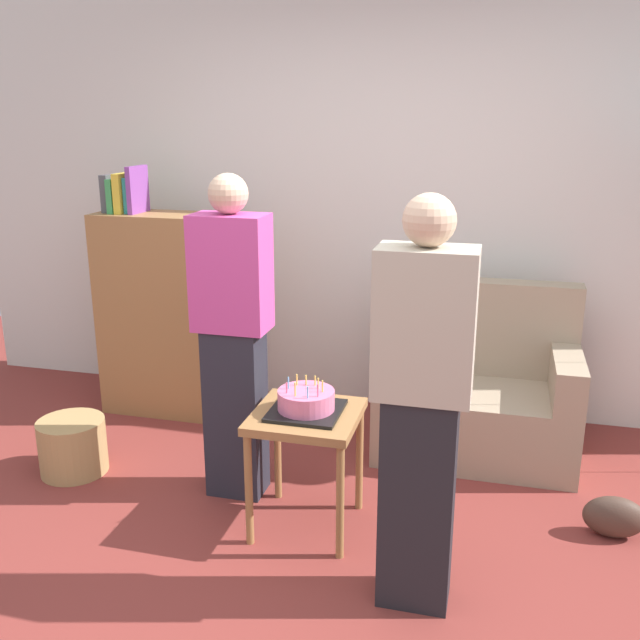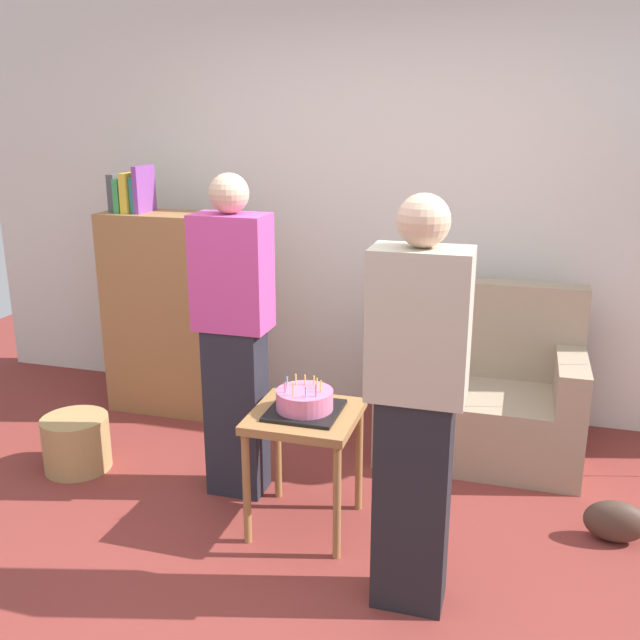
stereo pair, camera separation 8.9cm
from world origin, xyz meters
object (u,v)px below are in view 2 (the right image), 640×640
(handbag, at_px, (615,521))
(bookshelf, at_px, (169,311))
(couch, at_px, (481,395))
(birthday_cake, at_px, (305,402))
(side_table, at_px, (305,430))
(person_blowing_candles, at_px, (234,337))
(person_holding_cake, at_px, (416,409))
(wicker_basket, at_px, (77,443))

(handbag, bearing_deg, bookshelf, 162.46)
(couch, distance_m, birthday_cake, 1.31)
(side_table, bearing_deg, person_blowing_candles, 152.65)
(bookshelf, distance_m, person_holding_cake, 2.37)
(side_table, relative_size, person_blowing_candles, 0.36)
(bookshelf, relative_size, person_holding_cake, 0.97)
(couch, bearing_deg, birthday_cake, -125.13)
(person_blowing_candles, xyz_separation_m, handbag, (1.83, 0.04, -0.73))
(couch, distance_m, bookshelf, 2.03)
(couch, bearing_deg, side_table, -125.13)
(person_blowing_candles, distance_m, wicker_basket, 1.17)
(person_holding_cake, relative_size, handbag, 5.82)
(wicker_basket, relative_size, handbag, 1.29)
(side_table, bearing_deg, person_holding_cake, -35.34)
(birthday_cake, height_order, wicker_basket, birthday_cake)
(couch, height_order, person_blowing_candles, person_blowing_candles)
(bookshelf, relative_size, person_blowing_candles, 0.97)
(birthday_cake, relative_size, wicker_basket, 0.89)
(birthday_cake, height_order, person_holding_cake, person_holding_cake)
(birthday_cake, height_order, person_blowing_candles, person_blowing_candles)
(couch, xyz_separation_m, side_table, (-0.73, -1.04, 0.15))
(bookshelf, distance_m, side_table, 1.69)
(side_table, bearing_deg, wicker_basket, 172.30)
(bookshelf, height_order, handbag, bookshelf)
(side_table, bearing_deg, birthday_cake, -102.83)
(person_blowing_candles, bearing_deg, couch, 23.49)
(bookshelf, relative_size, side_table, 2.72)
(bookshelf, bearing_deg, wicker_basket, -96.98)
(birthday_cake, relative_size, person_holding_cake, 0.20)
(side_table, height_order, person_holding_cake, person_holding_cake)
(couch, xyz_separation_m, birthday_cake, (-0.73, -1.04, 0.29))
(bookshelf, distance_m, handbag, 2.85)
(side_table, distance_m, person_holding_cake, 0.77)
(birthday_cake, bearing_deg, bookshelf, 138.75)
(birthday_cake, bearing_deg, handbag, 10.77)
(handbag, bearing_deg, side_table, -169.23)
(person_blowing_candles, relative_size, person_holding_cake, 1.00)
(wicker_basket, bearing_deg, person_blowing_candles, 2.27)
(couch, xyz_separation_m, wicker_basket, (-2.11, -0.85, -0.19))
(handbag, bearing_deg, person_blowing_candles, -178.66)
(couch, bearing_deg, handbag, -49.16)
(couch, bearing_deg, wicker_basket, -157.95)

